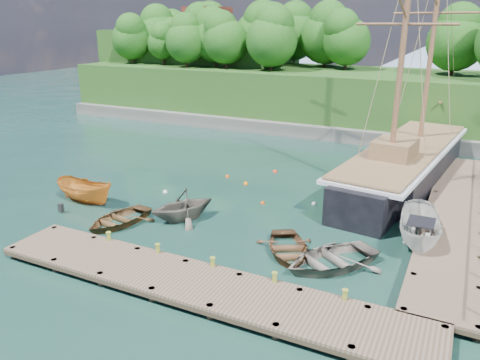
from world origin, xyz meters
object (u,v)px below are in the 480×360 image
at_px(rowboat_3, 330,266).
at_px(motorboat_orange, 87,202).
at_px(rowboat_2, 288,254).
at_px(cabin_boat_white, 418,247).
at_px(rowboat_1, 183,219).
at_px(schooner, 404,167).
at_px(rowboat_0, 119,224).

height_order(rowboat_3, motorboat_orange, motorboat_orange).
height_order(rowboat_2, cabin_boat_white, cabin_boat_white).
distance_m(rowboat_1, cabin_boat_white, 13.08).
bearing_deg(rowboat_1, rowboat_2, 20.14).
bearing_deg(schooner, cabin_boat_white, -70.68).
distance_m(rowboat_2, schooner, 14.77).
height_order(rowboat_1, rowboat_2, rowboat_1).
bearing_deg(rowboat_2, schooner, 46.84).
bearing_deg(motorboat_orange, rowboat_2, -90.14).
xyz_separation_m(motorboat_orange, schooner, (17.68, 13.39, 1.10)).
height_order(cabin_boat_white, schooner, schooner).
xyz_separation_m(rowboat_0, rowboat_2, (10.04, 0.84, 0.00)).
bearing_deg(rowboat_0, motorboat_orange, 166.43).
distance_m(motorboat_orange, schooner, 22.21).
bearing_deg(rowboat_1, rowboat_3, 21.27).
bearing_deg(rowboat_0, rowboat_2, 14.20).
height_order(rowboat_3, schooner, schooner).
distance_m(rowboat_1, rowboat_3, 9.47).
relative_size(rowboat_1, motorboat_orange, 0.86).
bearing_deg(motorboat_orange, cabin_boat_white, -78.44).
height_order(rowboat_1, schooner, schooner).
height_order(rowboat_1, motorboat_orange, rowboat_1).
xyz_separation_m(rowboat_1, motorboat_orange, (-7.07, -0.45, 0.00)).
distance_m(rowboat_2, cabin_boat_white, 6.87).
xyz_separation_m(rowboat_3, cabin_boat_white, (3.53, 3.96, 0.00)).
distance_m(rowboat_1, rowboat_2, 7.23).
distance_m(cabin_boat_white, schooner, 10.87).
relative_size(rowboat_2, schooner, 0.15).
bearing_deg(rowboat_1, cabin_boat_white, 41.36).
height_order(rowboat_2, rowboat_3, rowboat_3).
bearing_deg(rowboat_0, rowboat_1, 46.12).
bearing_deg(rowboat_0, rowboat_3, 12.23).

